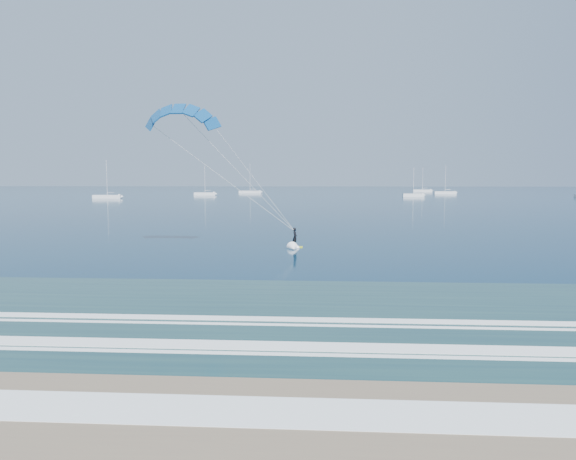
# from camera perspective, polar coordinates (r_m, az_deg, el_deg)

# --- Properties ---
(ground) EXTENTS (900.00, 900.00, 0.00)m
(ground) POSITION_cam_1_polar(r_m,az_deg,el_deg) (16.10, 1.98, -19.21)
(ground) COLOR #072A45
(ground) RESTS_ON ground
(kitesurfer_rig) EXTENTS (15.24, 7.73, 14.40)m
(kitesurfer_rig) POSITION_cam_1_polar(r_m,az_deg,el_deg) (48.18, -5.55, 6.42)
(kitesurfer_rig) COLOR #C4D218
(kitesurfer_rig) RESTS_ON ground
(sailboat_0) EXTENTS (9.89, 2.40, 13.29)m
(sailboat_0) POSITION_cam_1_polar(r_m,az_deg,el_deg) (189.59, -19.43, 3.54)
(sailboat_0) COLOR silver
(sailboat_0) RESTS_ON ground
(sailboat_1) EXTENTS (8.79, 2.40, 12.06)m
(sailboat_1) POSITION_cam_1_polar(r_m,az_deg,el_deg) (215.00, -9.21, 4.00)
(sailboat_1) COLOR silver
(sailboat_1) RESTS_ON ground
(sailboat_2) EXTENTS (10.51, 2.40, 13.93)m
(sailboat_2) POSITION_cam_1_polar(r_m,az_deg,el_deg) (244.25, -4.23, 4.26)
(sailboat_2) COLOR silver
(sailboat_2) RESTS_ON ground
(sailboat_3) EXTENTS (7.86, 2.40, 11.03)m
(sailboat_3) POSITION_cam_1_polar(r_m,az_deg,el_deg) (201.44, 13.74, 3.80)
(sailboat_3) COLOR silver
(sailboat_3) RESTS_ON ground
(sailboat_4) EXTENTS (9.65, 2.40, 13.00)m
(sailboat_4) POSITION_cam_1_polar(r_m,az_deg,el_deg) (279.13, 14.70, 4.27)
(sailboat_4) COLOR silver
(sailboat_4) RESTS_ON ground
(sailboat_5) EXTENTS (9.61, 2.40, 12.99)m
(sailboat_5) POSITION_cam_1_polar(r_m,az_deg,el_deg) (242.42, 17.05, 4.01)
(sailboat_5) COLOR silver
(sailboat_5) RESTS_ON ground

